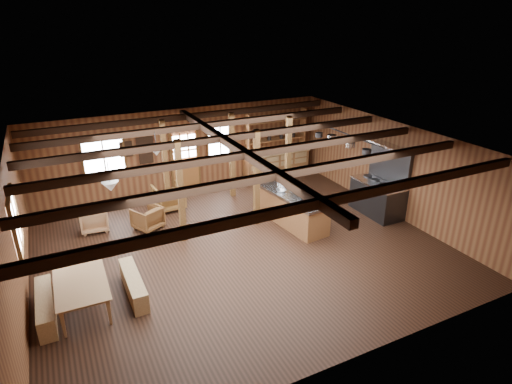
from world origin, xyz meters
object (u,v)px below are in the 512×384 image
(kitchen_island, at_px, (292,208))
(commercial_range, at_px, (379,192))
(dining_table, at_px, (85,293))
(armchair_a, at_px, (148,218))
(armchair_b, at_px, (169,197))
(armchair_c, at_px, (94,219))

(kitchen_island, bearing_deg, commercial_range, -18.35)
(commercial_range, distance_m, dining_table, 8.59)
(armchair_a, bearing_deg, armchair_b, -158.49)
(commercial_range, relative_size, armchair_a, 2.95)
(kitchen_island, distance_m, dining_table, 5.99)
(dining_table, xyz_separation_m, armchair_b, (2.90, 3.96, 0.08))
(dining_table, distance_m, armchair_c, 3.55)
(dining_table, height_order, armchair_b, armchair_b)
(kitchen_island, relative_size, dining_table, 1.43)
(commercial_range, xyz_separation_m, dining_table, (-8.54, -0.83, -0.36))
(kitchen_island, xyz_separation_m, dining_table, (-5.83, -1.39, -0.16))
(armchair_a, bearing_deg, armchair_c, -49.90)
(kitchen_island, relative_size, armchair_c, 3.46)
(commercial_range, xyz_separation_m, armchair_c, (-7.92, 2.67, -0.34))
(commercial_range, bearing_deg, armchair_c, 161.38)
(kitchen_island, xyz_separation_m, armchair_a, (-3.84, 1.54, -0.15))
(kitchen_island, distance_m, armchair_a, 4.14)
(commercial_range, bearing_deg, dining_table, -174.44)
(kitchen_island, height_order, dining_table, kitchen_island)
(kitchen_island, relative_size, commercial_range, 1.21)
(kitchen_island, bearing_deg, armchair_c, 151.10)
(dining_table, bearing_deg, armchair_a, -33.29)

